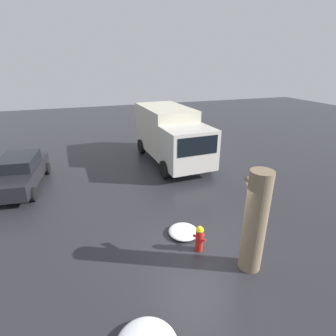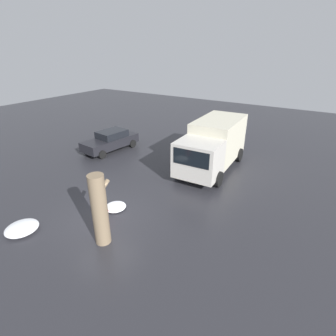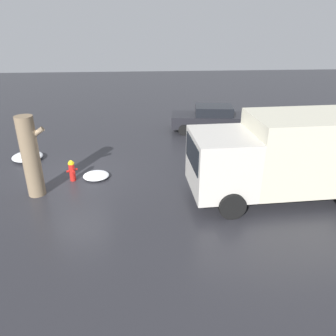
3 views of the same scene
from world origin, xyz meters
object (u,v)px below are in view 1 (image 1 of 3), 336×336
(delivery_truck, at_px, (171,134))
(parked_car, at_px, (19,172))
(fire_hydrant, at_px, (199,238))
(tree_trunk, at_px, (255,222))
(pedestrian, at_px, (173,157))

(delivery_truck, distance_m, parked_car, 7.94)
(delivery_truck, bearing_deg, parked_car, 5.43)
(fire_hydrant, distance_m, parked_car, 9.02)
(tree_trunk, relative_size, parked_car, 0.66)
(delivery_truck, xyz_separation_m, pedestrian, (-1.78, 0.51, -0.77))
(fire_hydrant, height_order, tree_trunk, tree_trunk)
(fire_hydrant, xyz_separation_m, pedestrian, (6.10, -1.33, 0.42))
(pedestrian, bearing_deg, tree_trunk, -71.56)
(tree_trunk, xyz_separation_m, parked_car, (7.87, 7.03, -0.76))
(fire_hydrant, relative_size, pedestrian, 0.55)
(delivery_truck, bearing_deg, pedestrian, 71.26)
(parked_car, bearing_deg, tree_trunk, 138.56)
(fire_hydrant, height_order, pedestrian, pedestrian)
(fire_hydrant, bearing_deg, pedestrian, 45.82)
(fire_hydrant, distance_m, tree_trunk, 1.87)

